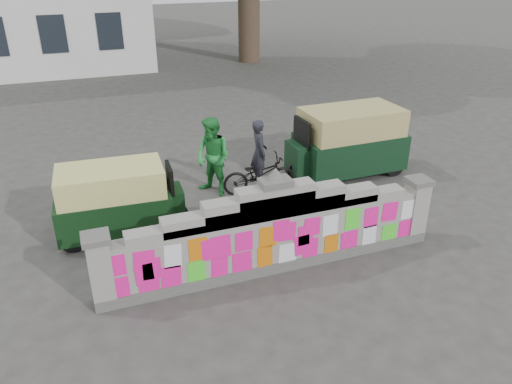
% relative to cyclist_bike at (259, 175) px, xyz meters
% --- Properties ---
extents(ground, '(100.00, 100.00, 0.00)m').
position_rel_cyclist_bike_xyz_m(ground, '(-0.88, -3.08, -0.46)').
color(ground, '#383533').
rests_on(ground, ground).
extents(parapet_wall, '(6.48, 0.44, 2.01)m').
position_rel_cyclist_bike_xyz_m(parapet_wall, '(-0.88, -3.09, 0.29)').
color(parapet_wall, '#4C4C49').
rests_on(parapet_wall, ground).
extents(cyclist_bike, '(1.81, 0.76, 0.93)m').
position_rel_cyclist_bike_xyz_m(cyclist_bike, '(0.00, 0.00, 0.00)').
color(cyclist_bike, black).
rests_on(cyclist_bike, ground).
extents(cyclist_rider, '(0.42, 0.60, 1.57)m').
position_rel_cyclist_bike_xyz_m(cyclist_rider, '(0.00, 0.00, 0.32)').
color(cyclist_rider, '#212029').
rests_on(cyclist_rider, ground).
extents(pedestrian, '(1.10, 1.15, 1.88)m').
position_rel_cyclist_bike_xyz_m(pedestrian, '(-1.03, 0.33, 0.47)').
color(pedestrian, green).
rests_on(pedestrian, ground).
extents(rickshaw_left, '(2.65, 1.33, 1.45)m').
position_rel_cyclist_bike_xyz_m(rickshaw_left, '(-3.38, -0.75, 0.29)').
color(rickshaw_left, black).
rests_on(rickshaw_left, ground).
extents(rickshaw_right, '(3.14, 1.50, 1.73)m').
position_rel_cyclist_bike_xyz_m(rickshaw_right, '(2.53, 0.29, 0.43)').
color(rickshaw_right, black).
rests_on(rickshaw_right, ground).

